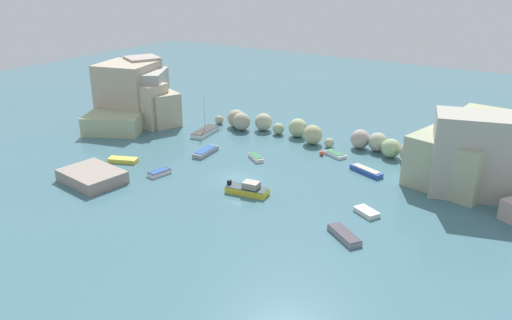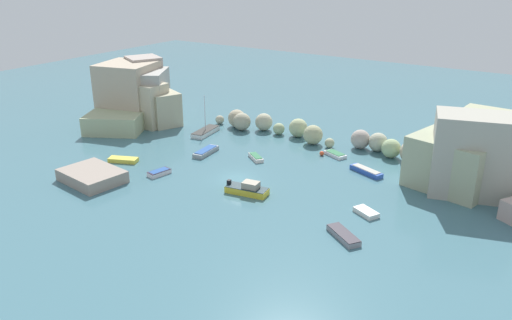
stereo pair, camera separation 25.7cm
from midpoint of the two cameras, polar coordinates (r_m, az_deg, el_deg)
The scene contains 16 objects.
cove_water at distance 58.63m, azimuth -2.24°, elevation -2.09°, with size 160.00×160.00×0.00m, color #436F7C.
cliff_headland_left at distance 80.80m, azimuth -12.95°, elevation 6.69°, with size 13.47×16.51×9.31m.
cliff_headland_right at distance 60.22m, azimuth 24.41°, elevation -0.02°, with size 18.73×16.80×8.67m.
rock_breakwater at distance 70.60m, azimuth 6.49°, elevation 2.96°, with size 33.98×4.75×2.76m.
stone_dock at distance 60.50m, azimuth -17.79°, elevation -1.71°, with size 6.79×5.08×1.32m, color gray.
channel_buoy at distance 66.02m, azimuth 7.16°, elevation 0.75°, with size 0.59×0.59×0.59m, color #E04C28.
moored_boat_0 at distance 66.07m, azimuth 8.63°, elevation 0.64°, with size 3.24×2.43×0.51m.
moored_boat_1 at distance 74.10m, azimuth -5.75°, elevation 3.14°, with size 2.51×5.46×5.65m.
moored_boat_2 at distance 54.71m, azimuth -1.04°, elevation -3.24°, with size 4.75×2.32×1.42m.
moored_boat_3 at distance 61.33m, azimuth 11.97°, elevation -1.18°, with size 4.41×2.64×0.61m.
moored_boat_4 at distance 47.09m, azimuth 9.58°, elevation -8.18°, with size 3.95×3.29×0.55m.
moored_boat_5 at distance 64.22m, azimuth -0.14°, elevation 0.30°, with size 2.92×2.52×0.54m.
moored_boat_6 at distance 66.36m, azimuth -5.70°, elevation 0.93°, with size 1.80×4.39×0.63m.
moored_boat_7 at distance 65.46m, azimuth -14.60°, elevation -0.01°, with size 3.81×2.59×0.52m.
moored_boat_8 at distance 51.64m, azimuth 11.99°, elevation -5.65°, with size 2.82×2.34×0.47m.
moored_boat_9 at distance 60.61m, azimuth -10.77°, elevation -1.37°, with size 1.68×2.85×0.55m.
Camera 1 is at (31.05, -44.05, 23.08)m, focal length 36.17 mm.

